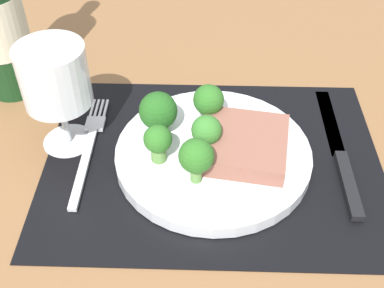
{
  "coord_description": "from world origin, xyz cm",
  "views": [
    {
      "loc": [
        -1.27,
        -41.75,
        41.82
      ],
      "look_at": [
        -2.54,
        0.92,
        1.9
      ],
      "focal_mm": 45.96,
      "sensor_mm": 36.0,
      "label": 1
    }
  ],
  "objects_px": {
    "plate": "(213,155)",
    "steak": "(243,141)",
    "fork": "(89,147)",
    "wine_glass": "(55,82)",
    "knife": "(341,157)"
  },
  "relations": [
    {
      "from": "plate",
      "to": "steak",
      "type": "distance_m",
      "value": 0.04
    },
    {
      "from": "fork",
      "to": "wine_glass",
      "type": "height_order",
      "value": "wine_glass"
    },
    {
      "from": "plate",
      "to": "wine_glass",
      "type": "bearing_deg",
      "value": 170.73
    },
    {
      "from": "plate",
      "to": "wine_glass",
      "type": "xyz_separation_m",
      "value": [
        -0.18,
        0.03,
        0.08
      ]
    },
    {
      "from": "plate",
      "to": "fork",
      "type": "xyz_separation_m",
      "value": [
        -0.15,
        0.01,
        -0.01
      ]
    },
    {
      "from": "fork",
      "to": "knife",
      "type": "relative_size",
      "value": 0.83
    },
    {
      "from": "knife",
      "to": "steak",
      "type": "bearing_deg",
      "value": -177.97
    },
    {
      "from": "fork",
      "to": "knife",
      "type": "xyz_separation_m",
      "value": [
        0.3,
        -0.01,
        0.0
      ]
    },
    {
      "from": "plate",
      "to": "fork",
      "type": "relative_size",
      "value": 1.21
    },
    {
      "from": "plate",
      "to": "steak",
      "type": "height_order",
      "value": "steak"
    },
    {
      "from": "plate",
      "to": "knife",
      "type": "distance_m",
      "value": 0.15
    },
    {
      "from": "wine_glass",
      "to": "knife",
      "type": "bearing_deg",
      "value": -4.14
    },
    {
      "from": "steak",
      "to": "wine_glass",
      "type": "height_order",
      "value": "wine_glass"
    },
    {
      "from": "plate",
      "to": "knife",
      "type": "height_order",
      "value": "plate"
    },
    {
      "from": "plate",
      "to": "wine_glass",
      "type": "distance_m",
      "value": 0.2
    }
  ]
}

